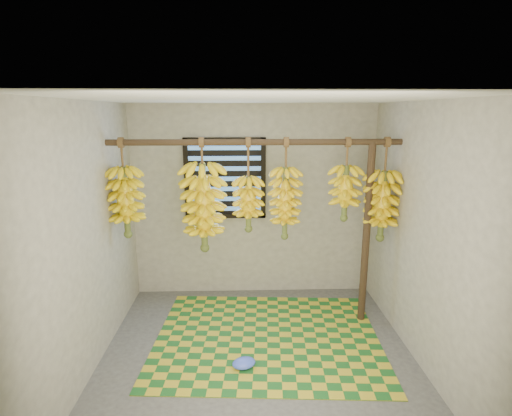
{
  "coord_description": "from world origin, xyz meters",
  "views": [
    {
      "loc": [
        -0.13,
        -3.38,
        2.3
      ],
      "look_at": [
        0.0,
        0.55,
        1.35
      ],
      "focal_mm": 28.0,
      "sensor_mm": 36.0,
      "label": 1
    }
  ],
  "objects_px": {
    "woven_mat": "(267,337)",
    "plastic_bag": "(244,363)",
    "banana_bunch_e": "(382,206)",
    "support_post": "(366,235)",
    "banana_bunch_d": "(285,203)",
    "banana_bunch_a": "(126,202)",
    "banana_bunch_b": "(204,208)",
    "banana_bunch_c": "(248,204)",
    "banana_bunch_f": "(345,193)"
  },
  "relations": [
    {
      "from": "woven_mat",
      "to": "banana_bunch_b",
      "type": "relative_size",
      "value": 1.93
    },
    {
      "from": "banana_bunch_b",
      "to": "banana_bunch_c",
      "type": "distance_m",
      "value": 0.47
    },
    {
      "from": "plastic_bag",
      "to": "banana_bunch_c",
      "type": "height_order",
      "value": "banana_bunch_c"
    },
    {
      "from": "banana_bunch_f",
      "to": "support_post",
      "type": "bearing_deg",
      "value": -0.0
    },
    {
      "from": "banana_bunch_c",
      "to": "banana_bunch_d",
      "type": "height_order",
      "value": "same"
    },
    {
      "from": "support_post",
      "to": "banana_bunch_c",
      "type": "distance_m",
      "value": 1.32
    },
    {
      "from": "plastic_bag",
      "to": "banana_bunch_f",
      "type": "relative_size",
      "value": 0.25
    },
    {
      "from": "plastic_bag",
      "to": "banana_bunch_e",
      "type": "distance_m",
      "value": 2.13
    },
    {
      "from": "banana_bunch_c",
      "to": "banana_bunch_d",
      "type": "xyz_separation_m",
      "value": [
        0.39,
        0.0,
        0.0
      ]
    },
    {
      "from": "woven_mat",
      "to": "banana_bunch_a",
      "type": "distance_m",
      "value": 2.04
    },
    {
      "from": "banana_bunch_a",
      "to": "banana_bunch_d",
      "type": "height_order",
      "value": "same"
    },
    {
      "from": "support_post",
      "to": "woven_mat",
      "type": "bearing_deg",
      "value": -162.22
    },
    {
      "from": "banana_bunch_b",
      "to": "banana_bunch_d",
      "type": "height_order",
      "value": "same"
    },
    {
      "from": "banana_bunch_d",
      "to": "banana_bunch_f",
      "type": "distance_m",
      "value": 0.64
    },
    {
      "from": "woven_mat",
      "to": "banana_bunch_e",
      "type": "height_order",
      "value": "banana_bunch_e"
    },
    {
      "from": "banana_bunch_b",
      "to": "banana_bunch_e",
      "type": "distance_m",
      "value": 1.9
    },
    {
      "from": "support_post",
      "to": "banana_bunch_d",
      "type": "distance_m",
      "value": 0.96
    },
    {
      "from": "banana_bunch_c",
      "to": "banana_bunch_f",
      "type": "distance_m",
      "value": 1.02
    },
    {
      "from": "plastic_bag",
      "to": "banana_bunch_e",
      "type": "relative_size",
      "value": 0.2
    },
    {
      "from": "banana_bunch_a",
      "to": "banana_bunch_b",
      "type": "xyz_separation_m",
      "value": [
        0.8,
        -0.0,
        -0.07
      ]
    },
    {
      "from": "woven_mat",
      "to": "plastic_bag",
      "type": "height_order",
      "value": "plastic_bag"
    },
    {
      "from": "banana_bunch_a",
      "to": "banana_bunch_b",
      "type": "relative_size",
      "value": 0.86
    },
    {
      "from": "plastic_bag",
      "to": "banana_bunch_e",
      "type": "xyz_separation_m",
      "value": [
        1.48,
        0.86,
        1.27
      ]
    },
    {
      "from": "banana_bunch_e",
      "to": "banana_bunch_f",
      "type": "height_order",
      "value": "same"
    },
    {
      "from": "banana_bunch_c",
      "to": "banana_bunch_e",
      "type": "xyz_separation_m",
      "value": [
        1.42,
        0.0,
        -0.03
      ]
    },
    {
      "from": "support_post",
      "to": "banana_bunch_a",
      "type": "relative_size",
      "value": 1.94
    },
    {
      "from": "banana_bunch_b",
      "to": "banana_bunch_f",
      "type": "height_order",
      "value": "same"
    },
    {
      "from": "banana_bunch_c",
      "to": "woven_mat",
      "type": "bearing_deg",
      "value": -61.87
    },
    {
      "from": "woven_mat",
      "to": "banana_bunch_c",
      "type": "xyz_separation_m",
      "value": [
        -0.19,
        0.35,
        1.36
      ]
    },
    {
      "from": "support_post",
      "to": "plastic_bag",
      "type": "height_order",
      "value": "support_post"
    },
    {
      "from": "banana_bunch_a",
      "to": "banana_bunch_b",
      "type": "distance_m",
      "value": 0.81
    },
    {
      "from": "banana_bunch_a",
      "to": "banana_bunch_d",
      "type": "xyz_separation_m",
      "value": [
        1.66,
        0.0,
        -0.03
      ]
    },
    {
      "from": "woven_mat",
      "to": "plastic_bag",
      "type": "xyz_separation_m",
      "value": [
        -0.25,
        -0.51,
        0.05
      ]
    },
    {
      "from": "woven_mat",
      "to": "banana_bunch_f",
      "type": "relative_size",
      "value": 2.63
    },
    {
      "from": "banana_bunch_c",
      "to": "banana_bunch_e",
      "type": "distance_m",
      "value": 1.42
    },
    {
      "from": "support_post",
      "to": "banana_bunch_a",
      "type": "height_order",
      "value": "banana_bunch_a"
    },
    {
      "from": "banana_bunch_c",
      "to": "plastic_bag",
      "type": "bearing_deg",
      "value": -94.04
    },
    {
      "from": "banana_bunch_a",
      "to": "banana_bunch_e",
      "type": "height_order",
      "value": "same"
    },
    {
      "from": "support_post",
      "to": "banana_bunch_f",
      "type": "distance_m",
      "value": 0.53
    },
    {
      "from": "banana_bunch_e",
      "to": "banana_bunch_f",
      "type": "xyz_separation_m",
      "value": [
        -0.41,
        0.0,
        0.14
      ]
    },
    {
      "from": "banana_bunch_b",
      "to": "banana_bunch_f",
      "type": "bearing_deg",
      "value": 0.0
    },
    {
      "from": "support_post",
      "to": "woven_mat",
      "type": "distance_m",
      "value": 1.52
    },
    {
      "from": "banana_bunch_c",
      "to": "banana_bunch_e",
      "type": "bearing_deg",
      "value": 0.0
    },
    {
      "from": "banana_bunch_d",
      "to": "plastic_bag",
      "type": "bearing_deg",
      "value": -117.62
    },
    {
      "from": "banana_bunch_d",
      "to": "banana_bunch_a",
      "type": "bearing_deg",
      "value": 180.0
    },
    {
      "from": "support_post",
      "to": "plastic_bag",
      "type": "relative_size",
      "value": 8.99
    },
    {
      "from": "banana_bunch_e",
      "to": "banana_bunch_f",
      "type": "distance_m",
      "value": 0.43
    },
    {
      "from": "woven_mat",
      "to": "banana_bunch_f",
      "type": "distance_m",
      "value": 1.72
    },
    {
      "from": "plastic_bag",
      "to": "banana_bunch_f",
      "type": "distance_m",
      "value": 1.97
    },
    {
      "from": "support_post",
      "to": "banana_bunch_e",
      "type": "bearing_deg",
      "value": 0.0
    }
  ]
}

